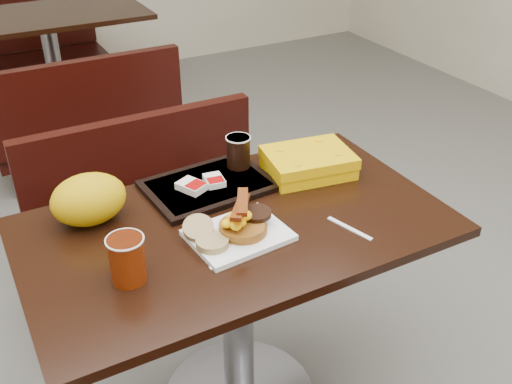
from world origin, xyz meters
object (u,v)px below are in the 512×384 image
platter (238,235)px  hashbrown_sleeve_left (192,186)px  coffee_cup_near (127,259)px  fork (225,264)px  bench_far_s (84,113)px  knife (350,228)px  table_far (55,72)px  hashbrown_sleeve_right (214,180)px  coffee_cup_far (238,152)px  bench_near_n (160,217)px  tray (209,186)px  pancake_stack (243,227)px  paper_bag (89,199)px  bench_far_n (34,45)px  clamshell (308,163)px  table_near (238,321)px

platter → hashbrown_sleeve_left: size_ratio=3.09×
coffee_cup_near → fork: bearing=-14.2°
bench_far_s → knife: size_ratio=6.60×
table_far → platter: (-0.03, -2.67, 0.38)m
coffee_cup_near → knife: coffee_cup_near is taller
hashbrown_sleeve_right → coffee_cup_far: size_ratio=0.72×
bench_near_n → hashbrown_sleeve_right: 0.65m
coffee_cup_near → tray: 0.48m
coffee_cup_near → pancake_stack: bearing=5.2°
hashbrown_sleeve_left → bench_near_n: bearing=59.1°
coffee_cup_near → paper_bag: bearing=92.5°
bench_far_n → platter: platter is taller
hashbrown_sleeve_right → tray: bearing=157.7°
table_far → coffee_cup_far: bearing=-86.4°
coffee_cup_near → clamshell: (0.68, 0.25, -0.02)m
bench_near_n → coffee_cup_far: (0.15, -0.43, 0.46)m
table_near → coffee_cup_near: (-0.34, -0.10, 0.44)m
bench_near_n → coffee_cup_near: bearing=-113.4°
coffee_cup_near → hashbrown_sleeve_right: coffee_cup_near is taller
bench_far_n → hashbrown_sleeve_left: 3.12m
platter → clamshell: (0.37, 0.22, 0.03)m
bench_near_n → bench_far_n: same height
bench_far_n → hashbrown_sleeve_right: size_ratio=13.35×
pancake_stack → knife: 0.30m
bench_far_n → coffee_cup_far: bearing=-87.2°
pancake_stack → fork: 0.14m
coffee_cup_far → pancake_stack: bearing=-115.1°
coffee_cup_far → paper_bag: bearing=-172.7°
hashbrown_sleeve_left → clamshell: bearing=-33.3°
tray → hashbrown_sleeve_left: size_ratio=4.52×
tray → hashbrown_sleeve_right: hashbrown_sleeve_right is taller
pancake_stack → fork: bearing=-137.9°
clamshell → paper_bag: (-0.70, 0.05, 0.04)m
paper_bag → table_near: bearing=-29.7°
hashbrown_sleeve_right → coffee_cup_far: coffee_cup_far is taller
pancake_stack → clamshell: size_ratio=0.49×
pancake_stack → bench_far_n: bearing=89.8°
tray → clamshell: bearing=-14.8°
knife → table_near: bearing=-139.6°
bench_near_n → bench_far_n: (0.00, 2.60, 0.00)m
table_near → bench_far_s: 1.90m
knife → coffee_cup_far: size_ratio=1.45×
paper_bag → bench_far_n: bearing=83.4°
bench_far_n → clamshell: bearing=-83.8°
tray → hashbrown_sleeve_right: (0.02, -0.01, 0.02)m
fork → hashbrown_sleeve_right: (0.14, 0.36, 0.03)m
coffee_cup_far → tray: bearing=-157.7°
platter → pancake_stack: bearing=-5.5°
clamshell → coffee_cup_near: bearing=-151.1°
table_far → paper_bag: paper_bag is taller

